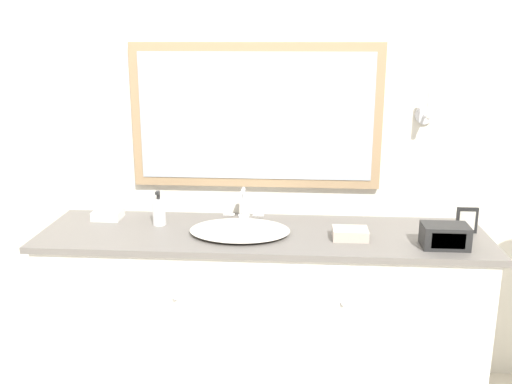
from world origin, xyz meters
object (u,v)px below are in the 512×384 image
at_px(appliance_box, 445,236).
at_px(sink_basin, 240,229).
at_px(soap_bottle, 159,211).
at_px(picture_frame, 467,220).

bearing_deg(appliance_box, sink_basin, 172.62).
xyz_separation_m(soap_bottle, appliance_box, (1.35, -0.22, -0.02)).
bearing_deg(picture_frame, sink_basin, -175.63).
height_order(sink_basin, appliance_box, sink_basin).
height_order(soap_bottle, picture_frame, soap_bottle).
xyz_separation_m(sink_basin, appliance_box, (0.93, -0.12, 0.03)).
relative_size(soap_bottle, picture_frame, 1.38).
bearing_deg(appliance_box, soap_bottle, 170.74).
relative_size(soap_bottle, appliance_box, 0.87).
xyz_separation_m(sink_basin, picture_frame, (1.08, 0.08, 0.04)).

